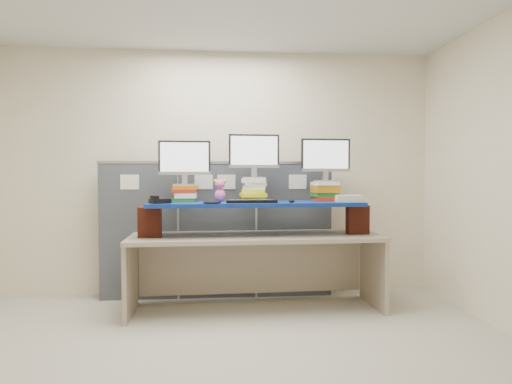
{
  "coord_description": "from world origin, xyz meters",
  "views": [
    {
      "loc": [
        0.03,
        -2.99,
        1.37
      ],
      "look_at": [
        0.39,
        1.3,
        1.2
      ],
      "focal_mm": 30.0,
      "sensor_mm": 36.0,
      "label": 1
    }
  ],
  "objects": [
    {
      "name": "monitor_center",
      "position": [
        0.38,
        1.42,
        1.6
      ],
      "size": [
        0.52,
        0.15,
        0.45
      ],
      "rotation": [
        0.0,
        0.0,
        0.03
      ],
      "color": "#9B9BA0",
      "rests_on": "book_stack_center"
    },
    {
      "name": "monitor_left",
      "position": [
        -0.33,
        1.39,
        1.53
      ],
      "size": [
        0.52,
        0.15,
        0.45
      ],
      "rotation": [
        0.0,
        0.0,
        0.03
      ],
      "color": "#9B9BA0",
      "rests_on": "book_stack_left"
    },
    {
      "name": "monitor_right",
      "position": [
        1.14,
        1.44,
        1.56
      ],
      "size": [
        0.52,
        0.15,
        0.45
      ],
      "rotation": [
        0.0,
        0.0,
        0.03
      ],
      "color": "#9B9BA0",
      "rests_on": "book_stack_right"
    },
    {
      "name": "plush_toy",
      "position": [
        0.03,
        1.41,
        1.22
      ],
      "size": [
        0.14,
        0.1,
        0.23
      ],
      "rotation": [
        0.0,
        0.0,
        0.06
      ],
      "color": "pink",
      "rests_on": "blue_board"
    },
    {
      "name": "headset",
      "position": [
        -0.05,
        1.1,
        1.11
      ],
      "size": [
        0.19,
        0.19,
        0.02
      ],
      "primitive_type": "torus",
      "rotation": [
        0.0,
        0.0,
        0.08
      ],
      "color": "black",
      "rests_on": "blue_board"
    },
    {
      "name": "room",
      "position": [
        0.0,
        0.0,
        1.4
      ],
      "size": [
        5.0,
        4.0,
        2.8
      ],
      "color": "#F6EACB",
      "rests_on": "ground"
    },
    {
      "name": "book_stack_left",
      "position": [
        -0.32,
        1.4,
        1.19
      ],
      "size": [
        0.27,
        0.29,
        0.16
      ],
      "color": "#1E7324",
      "rests_on": "blue_board"
    },
    {
      "name": "cubicle_partition",
      "position": [
        -0.0,
        1.78,
        0.77
      ],
      "size": [
        2.6,
        0.06,
        1.53
      ],
      "color": "#40454B",
      "rests_on": "ground"
    },
    {
      "name": "desk_phone",
      "position": [
        -0.55,
        1.15,
        1.13
      ],
      "size": [
        0.23,
        0.22,
        0.07
      ],
      "rotation": [
        0.0,
        0.0,
        0.46
      ],
      "color": "black",
      "rests_on": "blue_board"
    },
    {
      "name": "desk",
      "position": [
        0.39,
        1.3,
        0.61
      ],
      "size": [
        2.55,
        0.82,
        0.77
      ],
      "rotation": [
        0.0,
        0.0,
        0.03
      ],
      "color": "tan",
      "rests_on": "ground"
    },
    {
      "name": "mouse",
      "position": [
        0.73,
        1.16,
        1.12
      ],
      "size": [
        0.06,
        0.11,
        0.03
      ],
      "primitive_type": "ellipsoid",
      "rotation": [
        0.0,
        0.0,
        -0.07
      ],
      "color": "black",
      "rests_on": "blue_board"
    },
    {
      "name": "brick_pier_left",
      "position": [
        -0.65,
        1.21,
        0.92
      ],
      "size": [
        0.22,
        0.13,
        0.3
      ],
      "primitive_type": "cube",
      "rotation": [
        0.0,
        0.0,
        0.03
      ],
      "color": "maroon",
      "rests_on": "desk"
    },
    {
      "name": "brick_pier_right",
      "position": [
        1.44,
        1.28,
        0.92
      ],
      "size": [
        0.22,
        0.13,
        0.3
      ],
      "primitive_type": "cube",
      "rotation": [
        0.0,
        0.0,
        0.03
      ],
      "color": "maroon",
      "rests_on": "desk"
    },
    {
      "name": "blue_board",
      "position": [
        0.39,
        1.3,
        1.08
      ],
      "size": [
        2.16,
        0.61,
        0.04
      ],
      "primitive_type": "cube",
      "rotation": [
        0.0,
        0.0,
        0.03
      ],
      "color": "navy",
      "rests_on": "brick_pier_left"
    },
    {
      "name": "book_stack_center",
      "position": [
        0.37,
        1.41,
        1.22
      ],
      "size": [
        0.27,
        0.3,
        0.24
      ],
      "color": "yellow",
      "rests_on": "blue_board"
    },
    {
      "name": "keyboard",
      "position": [
        0.34,
        1.17,
        1.12
      ],
      "size": [
        0.5,
        0.18,
        0.03
      ],
      "rotation": [
        0.0,
        0.0,
        0.04
      ],
      "color": "black",
      "rests_on": "blue_board"
    },
    {
      "name": "binder_stack",
      "position": [
        1.34,
        1.25,
        1.14
      ],
      "size": [
        0.3,
        0.25,
        0.07
      ],
      "rotation": [
        0.0,
        0.0,
        -0.09
      ],
      "color": "beige",
      "rests_on": "blue_board"
    },
    {
      "name": "book_stack_right",
      "position": [
        1.13,
        1.44,
        1.2
      ],
      "size": [
        0.27,
        0.3,
        0.2
      ],
      "color": "#B52A14",
      "rests_on": "blue_board"
    }
  ]
}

